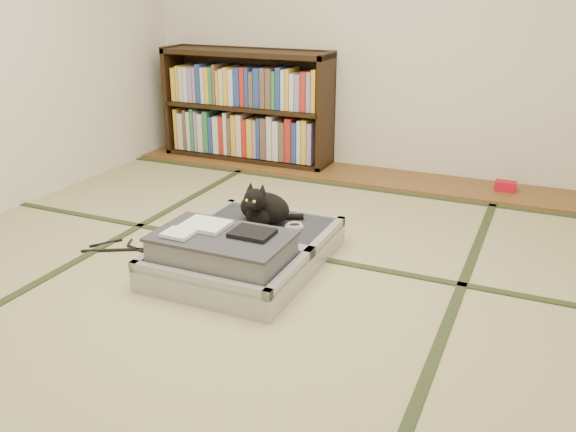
% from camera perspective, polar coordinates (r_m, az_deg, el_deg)
% --- Properties ---
extents(floor, '(4.50, 4.50, 0.00)m').
position_cam_1_polar(floor, '(3.17, -3.42, -6.17)').
color(floor, tan).
rests_on(floor, ground).
extents(wood_strip, '(4.00, 0.50, 0.02)m').
position_cam_1_polar(wood_strip, '(4.90, 7.35, 3.75)').
color(wood_strip, brown).
rests_on(wood_strip, ground).
extents(red_item, '(0.15, 0.09, 0.07)m').
position_cam_1_polar(red_item, '(4.74, 19.68, 2.66)').
color(red_item, red).
rests_on(red_item, wood_strip).
extents(tatami_borders, '(4.00, 4.50, 0.01)m').
position_cam_1_polar(tatami_borders, '(3.57, 0.21, -2.82)').
color(tatami_borders, '#2D381E').
rests_on(tatami_borders, ground).
extents(bookcase, '(1.47, 0.34, 0.95)m').
position_cam_1_polar(bookcase, '(5.26, -3.88, 10.01)').
color(bookcase, black).
rests_on(bookcase, wood_strip).
extents(suitcase, '(0.77, 1.03, 0.30)m').
position_cam_1_polar(suitcase, '(3.27, -4.30, -3.25)').
color(suitcase, '#A8A7AC').
rests_on(suitcase, floor).
extents(cat, '(0.34, 0.34, 0.28)m').
position_cam_1_polar(cat, '(3.46, -2.37, 0.76)').
color(cat, black).
rests_on(cat, suitcase).
extents(cable_coil, '(0.11, 0.11, 0.03)m').
position_cam_1_polar(cable_coil, '(3.45, 0.58, -0.92)').
color(cable_coil, white).
rests_on(cable_coil, suitcase).
extents(hanger, '(0.39, 0.27, 0.01)m').
position_cam_1_polar(hanger, '(3.67, -15.55, -2.90)').
color(hanger, black).
rests_on(hanger, floor).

